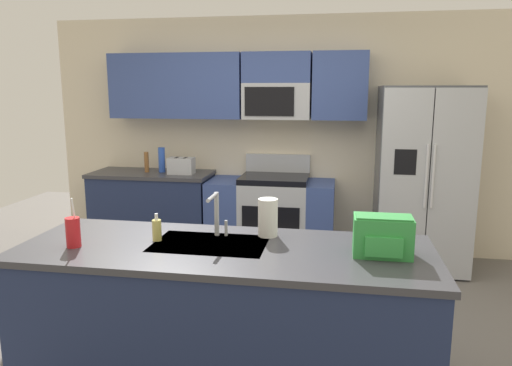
% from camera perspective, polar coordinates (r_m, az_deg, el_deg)
% --- Properties ---
extents(ground_plane, '(9.00, 9.00, 0.00)m').
position_cam_1_polar(ground_plane, '(3.81, -1.77, -17.46)').
color(ground_plane, '#66605B').
rests_on(ground_plane, ground).
extents(kitchen_wall_unit, '(5.20, 0.43, 2.60)m').
position_cam_1_polar(kitchen_wall_unit, '(5.44, 1.10, 7.37)').
color(kitchen_wall_unit, beige).
rests_on(kitchen_wall_unit, ground).
extents(back_counter, '(1.35, 0.63, 0.90)m').
position_cam_1_polar(back_counter, '(5.65, -12.03, -3.23)').
color(back_counter, '#1E2A4D').
rests_on(back_counter, ground).
extents(range_oven, '(1.36, 0.61, 1.10)m').
position_cam_1_polar(range_oven, '(5.31, 1.78, -4.00)').
color(range_oven, '#B7BABF').
rests_on(range_oven, ground).
extents(refrigerator, '(0.90, 0.76, 1.85)m').
position_cam_1_polar(refrigerator, '(5.16, 19.02, 0.44)').
color(refrigerator, '#4C4F54').
rests_on(refrigerator, ground).
extents(island_counter, '(2.45, 0.90, 0.90)m').
position_cam_1_polar(island_counter, '(3.05, -3.67, -15.51)').
color(island_counter, '#1E2A4D').
rests_on(island_counter, ground).
extents(toaster, '(0.28, 0.16, 0.18)m').
position_cam_1_polar(toaster, '(5.37, -8.81, 2.02)').
color(toaster, '#B7BABF').
rests_on(toaster, back_counter).
extents(pepper_mill, '(0.05, 0.05, 0.23)m').
position_cam_1_polar(pepper_mill, '(5.57, -12.78, 2.42)').
color(pepper_mill, brown).
rests_on(pepper_mill, back_counter).
extents(bottle_blue, '(0.07, 0.07, 0.28)m').
position_cam_1_polar(bottle_blue, '(5.52, -11.05, 2.70)').
color(bottle_blue, blue).
rests_on(bottle_blue, back_counter).
extents(sink_faucet, '(0.08, 0.21, 0.28)m').
position_cam_1_polar(sink_faucet, '(3.03, -4.69, -3.28)').
color(sink_faucet, '#B7BABF').
rests_on(sink_faucet, island_counter).
extents(drink_cup_red, '(0.08, 0.08, 0.30)m').
position_cam_1_polar(drink_cup_red, '(3.04, -20.75, -5.43)').
color(drink_cup_red, red).
rests_on(drink_cup_red, island_counter).
extents(soap_dispenser, '(0.06, 0.06, 0.17)m').
position_cam_1_polar(soap_dispenser, '(3.03, -11.61, -5.42)').
color(soap_dispenser, '#D8CC66').
rests_on(soap_dispenser, island_counter).
extents(paper_towel_roll, '(0.12, 0.12, 0.24)m').
position_cam_1_polar(paper_towel_roll, '(3.05, 1.41, -4.08)').
color(paper_towel_roll, white).
rests_on(paper_towel_roll, island_counter).
extents(backpack, '(0.32, 0.22, 0.23)m').
position_cam_1_polar(backpack, '(2.79, 14.70, -5.96)').
color(backpack, green).
rests_on(backpack, island_counter).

